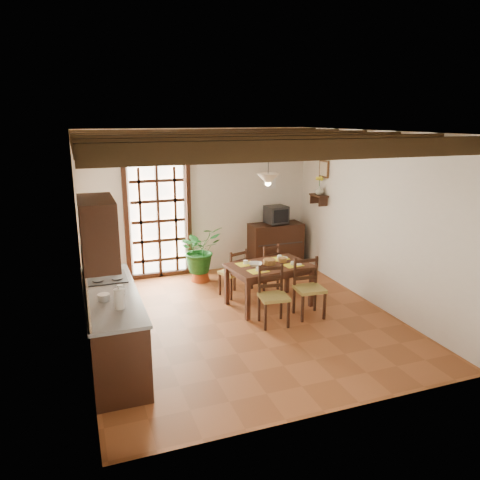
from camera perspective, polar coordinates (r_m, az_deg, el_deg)
name	(u,v)px	position (r m, az deg, el deg)	size (l,w,h in m)	color
ground_plane	(243,319)	(7.25, 0.34, -9.66)	(5.00, 5.00, 0.00)	brown
room_shell	(243,202)	(6.70, 0.37, 4.62)	(4.52, 5.02, 2.81)	silver
ceiling_beams	(243,140)	(6.61, 0.38, 12.10)	(4.50, 4.34, 0.20)	black
french_door	(158,217)	(8.95, -9.96, 2.80)	(1.26, 0.11, 2.32)	white
kitchen_counter	(113,326)	(6.14, -15.24, -10.06)	(0.64, 2.25, 1.38)	black
upper_cabinet	(98,232)	(5.02, -16.93, 0.92)	(0.35, 0.80, 0.70)	black
range_hood	(94,219)	(6.27, -17.33, 2.47)	(0.38, 0.60, 0.54)	white
counter_items	(109,287)	(6.04, -15.63, -5.52)	(0.50, 1.43, 0.25)	black
dining_table	(269,270)	(7.57, 3.57, -3.67)	(1.38, 0.99, 0.70)	#3B1D13
chair_near_left	(273,307)	(7.01, 4.08, -8.12)	(0.45, 0.43, 0.88)	#9E8E43
chair_near_right	(309,299)	(7.34, 8.38, -7.09)	(0.45, 0.43, 0.91)	#9E8E43
chair_far_left	(233,281)	(8.08, -0.82, -5.02)	(0.49, 0.48, 0.84)	#9E8E43
chair_far_right	(265,275)	(8.37, 3.12, -4.30)	(0.50, 0.49, 0.85)	#9E8E43
table_setting	(269,266)	(7.55, 3.58, -3.19)	(0.94, 0.62, 0.09)	yellow
table_bowl	(255,264)	(7.46, 1.89, -2.99)	(0.22, 0.22, 0.05)	white
sideboard	(276,245)	(9.59, 4.36, -0.66)	(1.07, 0.48, 0.91)	black
crt_tv	(276,215)	(9.43, 4.45, 3.12)	(0.44, 0.42, 0.35)	black
fuse_box	(270,181)	(9.54, 3.66, 7.22)	(0.25, 0.03, 0.32)	white
plant_pot	(200,275)	(8.87, -4.85, -4.29)	(0.35, 0.35, 0.22)	#9C3B16
potted_plant	(200,252)	(8.73, -4.91, -1.43)	(2.03, 1.74, 2.27)	#144C19
wall_shelf	(319,197)	(9.08, 9.59, 5.14)	(0.20, 0.42, 0.20)	black
shelf_vase	(319,190)	(9.06, 9.62, 6.01)	(0.15, 0.15, 0.15)	#B2BFB2
shelf_flowers	(320,179)	(9.03, 9.68, 7.31)	(0.14, 0.14, 0.36)	yellow
framed_picture	(324,169)	(9.05, 10.20, 8.53)	(0.03, 0.32, 0.32)	brown
pendant_lamp	(268,178)	(7.33, 3.44, 7.54)	(0.36, 0.36, 0.84)	black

